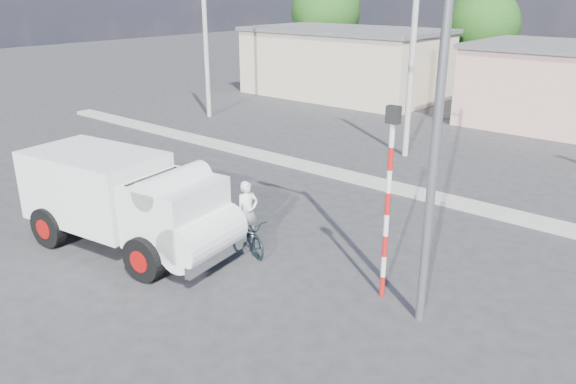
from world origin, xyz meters
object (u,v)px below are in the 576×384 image
Objects in this scene: streetlight at (433,82)px; cyclist at (248,222)px; truck at (128,200)px; bicycle at (248,234)px; traffic_pole at (389,189)px.

cyclist is at bearing 179.19° from streetlight.
cyclist is at bearing 30.16° from truck.
streetlight is (7.36, 1.86, 3.57)m from truck.
bicycle is 1.12× the size of cyclist.
streetlight is at bearing -69.79° from cyclist.
streetlight is (4.90, -0.07, 4.48)m from bicycle.
bicycle is at bearing -176.66° from traffic_pole.
truck reaches higher than bicycle.
truck is at bearing -161.41° from traffic_pole.
cyclist is (2.46, 1.93, -0.58)m from truck.
cyclist is (0.00, 0.00, 0.34)m from bicycle.
traffic_pole is at bearing 10.64° from truck.
truck is at bearing 149.12° from bicycle.
streetlight is (4.90, -0.07, 4.15)m from cyclist.
traffic_pole is at bearing -65.65° from cyclist.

